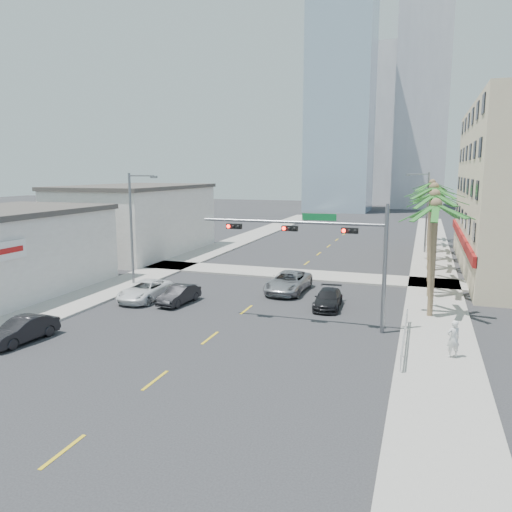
{
  "coord_description": "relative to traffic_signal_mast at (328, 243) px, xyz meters",
  "views": [
    {
      "loc": [
        10.93,
        -20.35,
        9.21
      ],
      "look_at": [
        0.32,
        11.07,
        3.5
      ],
      "focal_mm": 35.0,
      "sensor_mm": 36.0,
      "label": 1
    }
  ],
  "objects": [
    {
      "name": "traffic_signal_mast",
      "position": [
        0.0,
        0.0,
        0.0
      ],
      "size": [
        11.12,
        0.54,
        7.2
      ],
      "color": "slate",
      "rests_on": "ground"
    },
    {
      "name": "car_lane_left",
      "position": [
        -10.78,
        2.04,
        -4.43
      ],
      "size": [
        1.76,
        3.97,
        1.27
      ],
      "primitive_type": "imported",
      "rotation": [
        0.0,
        0.0,
        -0.11
      ],
      "color": "black",
      "rests_on": "ground"
    },
    {
      "name": "sidewalk_cross",
      "position": [
        -5.78,
        14.05,
        -4.99
      ],
      "size": [
        80.0,
        4.0,
        0.15
      ],
      "primitive_type": "cube",
      "color": "gray",
      "rests_on": "ground"
    },
    {
      "name": "palm_tree_5",
      "position": [
        5.82,
        30.05,
        2.72
      ],
      "size": [
        4.8,
        4.8,
        8.52
      ],
      "color": "brown",
      "rests_on": "ground"
    },
    {
      "name": "car_parked_far",
      "position": [
        -13.58,
        2.19,
        -4.37
      ],
      "size": [
        2.32,
        5.01,
        1.39
      ],
      "primitive_type": "imported",
      "rotation": [
        0.0,
        0.0,
        -0.0
      ],
      "color": "white",
      "rests_on": "ground"
    },
    {
      "name": "palm_tree_0",
      "position": [
        5.82,
        4.05,
        2.02
      ],
      "size": [
        4.8,
        4.8,
        7.8
      ],
      "color": "brown",
      "rests_on": "ground"
    },
    {
      "name": "palm_tree_7",
      "position": [
        5.82,
        40.45,
        2.37
      ],
      "size": [
        4.8,
        4.8,
        8.16
      ],
      "color": "brown",
      "rests_on": "ground"
    },
    {
      "name": "guardrail",
      "position": [
        4.52,
        -1.95,
        -4.39
      ],
      "size": [
        0.08,
        8.08,
        1.0
      ],
      "color": "silver",
      "rests_on": "ground"
    },
    {
      "name": "building_left_far",
      "position": [
        -25.28,
        20.05,
        -1.46
      ],
      "size": [
        11.0,
        18.0,
        7.2
      ],
      "primitive_type": "cube",
      "color": "beige",
      "rests_on": "ground"
    },
    {
      "name": "palm_tree_2",
      "position": [
        5.82,
        14.45,
        2.72
      ],
      "size": [
        4.8,
        4.8,
        8.52
      ],
      "color": "brown",
      "rests_on": "ground"
    },
    {
      "name": "palm_tree_1",
      "position": [
        5.82,
        9.25,
        2.37
      ],
      "size": [
        4.8,
        4.8,
        8.16
      ],
      "color": "brown",
      "rests_on": "ground"
    },
    {
      "name": "car_parked_mid",
      "position": [
        -15.18,
        -7.76,
        -4.39
      ],
      "size": [
        1.85,
        4.18,
        1.33
      ],
      "primitive_type": "imported",
      "rotation": [
        0.0,
        0.0,
        -0.11
      ],
      "color": "black",
      "rests_on": "ground"
    },
    {
      "name": "streetlight_left",
      "position": [
        -16.78,
        6.05,
        -0.0
      ],
      "size": [
        2.55,
        0.25,
        9.0
      ],
      "color": "slate",
      "rests_on": "ground"
    },
    {
      "name": "sidewalk_left",
      "position": [
        -17.78,
        12.05,
        -4.99
      ],
      "size": [
        4.0,
        120.0,
        0.15
      ],
      "primitive_type": "cube",
      "color": "gray",
      "rests_on": "ground"
    },
    {
      "name": "sidewalk_right",
      "position": [
        6.22,
        12.05,
        -4.99
      ],
      "size": [
        4.0,
        120.0,
        0.15
      ],
      "primitive_type": "cube",
      "color": "gray",
      "rests_on": "ground"
    },
    {
      "name": "pedestrian",
      "position": [
        6.82,
        -3.14,
        -3.97
      ],
      "size": [
        0.82,
        0.72,
        1.88
      ],
      "primitive_type": "imported",
      "rotation": [
        0.0,
        0.0,
        3.65
      ],
      "color": "silver",
      "rests_on": "sidewalk_right"
    },
    {
      "name": "tower_far_right",
      "position": [
        3.22,
        102.05,
        24.94
      ],
      "size": [
        12.0,
        12.0,
        60.0
      ],
      "primitive_type": "cube",
      "color": "#ADADB2",
      "rests_on": "ground"
    },
    {
      "name": "palm_tree_6",
      "position": [
        5.82,
        35.25,
        2.02
      ],
      "size": [
        4.8,
        4.8,
        7.8
      ],
      "color": "brown",
      "rests_on": "ground"
    },
    {
      "name": "streetlight_right",
      "position": [
        5.21,
        30.05,
        -0.0
      ],
      "size": [
        2.55,
        0.25,
        9.0
      ],
      "color": "slate",
      "rests_on": "ground"
    },
    {
      "name": "car_lane_right",
      "position": [
        -0.72,
        4.33,
        -4.45
      ],
      "size": [
        1.98,
        4.32,
        1.22
      ],
      "primitive_type": "imported",
      "rotation": [
        0.0,
        0.0,
        0.06
      ],
      "color": "black",
      "rests_on": "ground"
    },
    {
      "name": "palm_tree_4",
      "position": [
        5.82,
        24.85,
        2.37
      ],
      "size": [
        4.8,
        4.8,
        8.16
      ],
      "color": "brown",
      "rests_on": "ground"
    },
    {
      "name": "car_lane_center",
      "position": [
        -4.41,
        7.73,
        -4.28
      ],
      "size": [
        2.79,
        5.71,
        1.56
      ],
      "primitive_type": "imported",
      "rotation": [
        0.0,
        0.0,
        -0.04
      ],
      "color": "#A5A5A9",
      "rests_on": "ground"
    },
    {
      "name": "tower_far_center",
      "position": [
        -8.78,
        117.05,
        15.94
      ],
      "size": [
        16.0,
        16.0,
        42.0
      ],
      "primitive_type": "cube",
      "color": "#ADADB2",
      "rests_on": "ground"
    },
    {
      "name": "palm_tree_3",
      "position": [
        5.82,
        19.65,
        2.02
      ],
      "size": [
        4.8,
        4.8,
        7.8
      ],
      "color": "brown",
      "rests_on": "ground"
    },
    {
      "name": "tower_far_left",
      "position": [
        -13.78,
        87.05,
        18.94
      ],
      "size": [
        14.0,
        14.0,
        48.0
      ],
      "primitive_type": "cube",
      "color": "#99B2C6",
      "rests_on": "ground"
    },
    {
      "name": "ground",
      "position": [
        -5.78,
        -7.95,
        -5.06
      ],
      "size": [
        260.0,
        260.0,
        0.0
      ],
      "primitive_type": "plane",
      "color": "#262628",
      "rests_on": "ground"
    }
  ]
}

